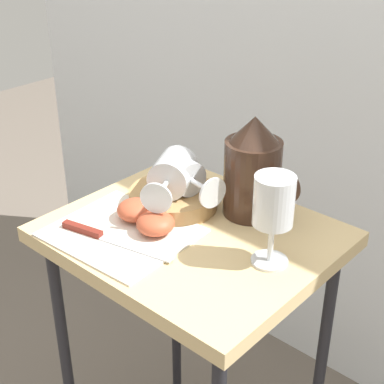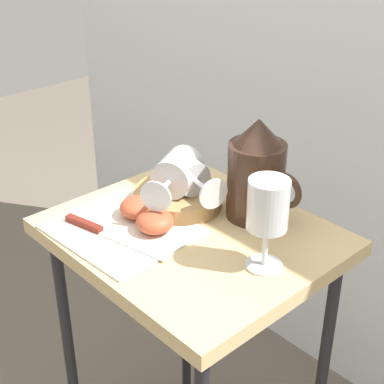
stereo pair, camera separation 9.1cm
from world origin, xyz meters
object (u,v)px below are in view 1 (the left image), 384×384
Objects in this scene: wine_glass_tipped_far at (172,174)px; basket_tray at (173,198)px; knife at (100,235)px; pitcher at (253,176)px; wine_glass_upright at (274,206)px; apple_half_right at (155,223)px; apple_half_left at (136,210)px; wine_glass_tipped_near at (182,175)px; table at (192,268)px.

basket_tray is at bearing 120.61° from wine_glass_tipped_far.
knife is (-0.01, -0.18, -0.01)m from basket_tray.
pitcher is at bearing 32.24° from basket_tray.
wine_glass_upright is 2.31× the size of apple_half_right.
apple_half_left is 1.00× the size of apple_half_right.
wine_glass_tipped_near is at bearing 54.99° from wine_glass_tipped_far.
apple_half_left is (-0.27, -0.06, -0.09)m from wine_glass_upright.
knife is (-0.10, -0.14, 0.10)m from table.
apple_half_right is at bearing -124.90° from table.
wine_glass_tipped_far is 2.39× the size of apple_half_left.
wine_glass_upright is (0.13, -0.11, 0.03)m from pitcher.
wine_glass_upright is at bearing 3.59° from table.
wine_glass_tipped_far reaches higher than wine_glass_tipped_near.
pitcher is at bearing 30.84° from wine_glass_tipped_near.
table is 0.18m from wine_glass_tipped_near.
basket_tray is 2.49× the size of apple_half_left.
wine_glass_tipped_near reaches higher than knife.
pitcher is (0.04, 0.13, 0.17)m from table.
pitcher is 0.23m from apple_half_left.
table is at bearing -25.86° from basket_tray.
apple_half_left is at bearing -100.84° from wine_glass_tipped_far.
pitcher is at bearing 60.91° from knife.
table is 0.13m from apple_half_right.
pitcher is 0.31m from knife.
table is at bearing -36.04° from wine_glass_tipped_near.
wine_glass_tipped_far is 2.39× the size of apple_half_right.
apple_half_right is (0.05, -0.10, 0.01)m from basket_tray.
apple_half_left is (-0.02, -0.09, -0.05)m from wine_glass_tipped_far.
pitcher reaches higher than basket_tray.
wine_glass_upright is at bearing 11.91° from apple_half_left.
wine_glass_tipped_far reaches higher than apple_half_right.
wine_glass_tipped_far is (-0.01, -0.02, 0.00)m from wine_glass_tipped_near.
table is 0.16m from apple_half_left.
wine_glass_tipped_near is at bearing 74.94° from apple_half_left.
wine_glass_upright reaches higher than knife.
pitcher is 2.83× the size of apple_half_left.
basket_tray is 2.49× the size of apple_half_right.
pitcher is 0.86× the size of knife.
apple_half_right is 0.10m from knife.
wine_glass_tipped_near is (-0.24, 0.04, -0.04)m from wine_glass_upright.
pitcher is at bearing 49.74° from apple_half_left.
apple_half_right is at bearing -8.84° from apple_half_left.
knife is (-0.03, -0.19, -0.06)m from wine_glass_tipped_near.
table is 4.79× the size of wine_glass_tipped_near.
wine_glass_upright is 0.71× the size of knife.
table is at bearing 24.42° from apple_half_left.
basket_tray is 0.09m from apple_half_left.
wine_glass_tipped_far is (-0.25, 0.03, -0.04)m from wine_glass_upright.
apple_half_right is (-0.21, -0.07, -0.09)m from wine_glass_upright.
wine_glass_tipped_far is (-0.09, 0.04, 0.16)m from table.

